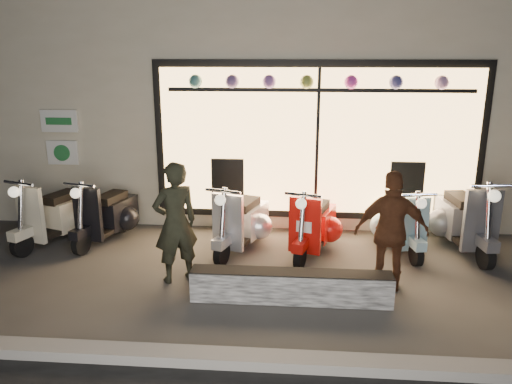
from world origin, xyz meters
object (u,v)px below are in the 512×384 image
scooter_silver (244,221)px  graffiti_barrier (291,286)px  woman (391,232)px  man (175,223)px  scooter_red (315,224)px

scooter_silver → graffiti_barrier: bearing=-48.1°
graffiti_barrier → scooter_silver: size_ratio=1.66×
graffiti_barrier → woman: 1.46m
graffiti_barrier → woman: size_ratio=1.56×
scooter_silver → man: man is taller
scooter_silver → scooter_red: (1.11, -0.03, -0.01)m
scooter_silver → woman: woman is taller
man → woman: (2.80, -0.03, -0.03)m
graffiti_barrier → scooter_red: scooter_red is taller
scooter_silver → man: 1.54m
woman → scooter_silver: bearing=-31.3°
scooter_silver → scooter_red: scooter_silver is taller
graffiti_barrier → scooter_silver: 1.93m
woman → man: bearing=0.8°
scooter_red → woman: 1.61m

